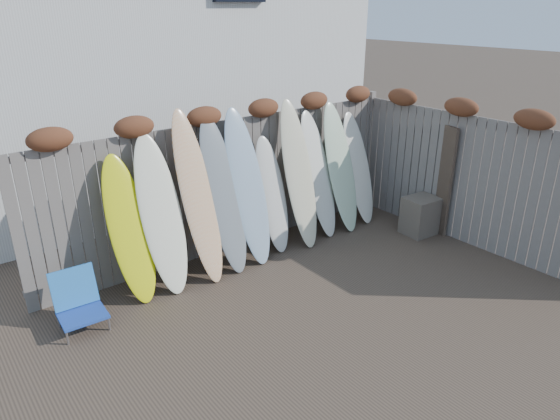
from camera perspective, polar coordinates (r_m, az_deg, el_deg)
ground at (r=6.27m, az=6.94°, el=-11.83°), size 80.00×80.00×0.00m
back_fence at (r=7.46m, az=-5.32°, el=4.17°), size 6.05×0.28×2.24m
right_fence at (r=8.12m, az=21.30°, el=3.91°), size 0.28×4.40×2.24m
house at (r=10.95m, az=-16.24°, el=19.98°), size 8.50×5.50×6.33m
beach_chair at (r=6.35m, az=-22.07°, el=-9.64°), size 0.53×0.56×0.68m
wooden_crate at (r=8.49m, az=15.75°, el=-0.62°), size 0.56×0.48×0.62m
lattice_panel at (r=8.72m, az=16.69°, el=3.99°), size 0.46×1.14×1.79m
surfboard_0 at (r=6.46m, az=-16.83°, el=-2.20°), size 0.54×0.68×1.85m
surfboard_1 at (r=6.55m, az=-13.41°, el=-0.59°), size 0.56×0.73×2.03m
surfboard_2 at (r=6.70m, az=-9.38°, el=1.41°), size 0.51×0.82×2.28m
surfboard_3 at (r=6.91m, az=-6.47°, el=1.61°), size 0.55×0.77×2.14m
surfboard_4 at (r=7.12m, az=-3.71°, el=2.60°), size 0.56×0.78×2.20m
surfboard_5 at (r=7.50m, az=-0.91°, el=1.75°), size 0.49×0.65×1.72m
surfboard_6 at (r=7.63m, az=2.17°, el=4.07°), size 0.54×0.81×2.22m
surfboard_7 at (r=8.01m, az=4.41°, el=4.05°), size 0.59×0.75×1.99m
surfboard_8 at (r=8.25m, az=6.94°, el=4.81°), size 0.54×0.74×2.07m
surfboard_9 at (r=8.61m, az=8.94°, el=4.72°), size 0.58×0.70×1.86m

